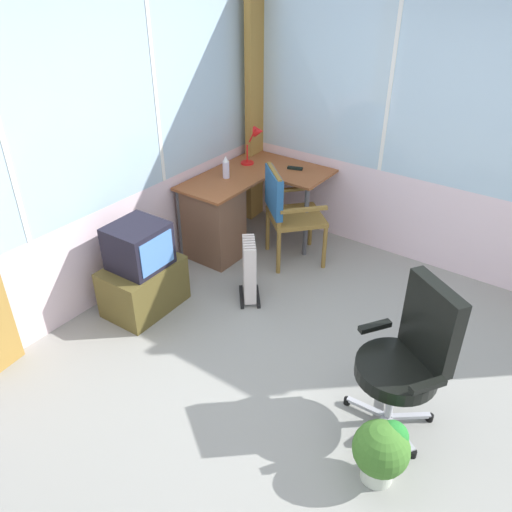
{
  "coord_description": "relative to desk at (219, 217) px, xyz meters",
  "views": [
    {
      "loc": [
        -2.33,
        -1.0,
        2.66
      ],
      "look_at": [
        0.39,
        0.96,
        0.61
      ],
      "focal_mm": 36.32,
      "sensor_mm": 36.0,
      "label": 1
    }
  ],
  "objects": [
    {
      "name": "wooden_armchair",
      "position": [
        0.26,
        -0.56,
        0.19
      ],
      "size": [
        0.68,
        0.68,
        0.93
      ],
      "color": "olive",
      "rests_on": "ground"
    },
    {
      "name": "potted_plant",
      "position": [
        -1.41,
        -2.33,
        -0.17
      ],
      "size": [
        0.32,
        0.32,
        0.41
      ],
      "color": "silver",
      "rests_on": "ground"
    },
    {
      "name": "east_window_panel",
      "position": [
        1.03,
        -1.87,
        0.91
      ],
      "size": [
        0.07,
        4.38,
        2.63
      ],
      "color": "silver",
      "rests_on": "ground"
    },
    {
      "name": "curtain_corner",
      "position": [
        0.9,
        0.22,
        0.86
      ],
      "size": [
        0.29,
        0.09,
        2.53
      ],
      "primitive_type": "cube",
      "rotation": [
        0.0,
        0.0,
        0.07
      ],
      "color": "#A57A36",
      "rests_on": "ground"
    },
    {
      "name": "office_chair",
      "position": [
        -0.94,
        -2.25,
        0.17
      ],
      "size": [
        0.6,
        0.61,
        1.02
      ],
      "color": "#B7B7BF",
      "rests_on": "ground"
    },
    {
      "name": "tv_on_stand",
      "position": [
        -1.05,
        -0.05,
        -0.06
      ],
      "size": [
        0.65,
        0.46,
        0.78
      ],
      "color": "brown",
      "rests_on": "ground"
    },
    {
      "name": "desk_lamp",
      "position": [
        0.66,
        0.04,
        0.58
      ],
      "size": [
        0.23,
        0.2,
        0.38
      ],
      "color": "red",
      "rests_on": "desk"
    },
    {
      "name": "north_window_panel",
      "position": [
        -1.03,
        0.35,
        0.91
      ],
      "size": [
        4.07,
        0.07,
        2.63
      ],
      "color": "silver",
      "rests_on": "ground"
    },
    {
      "name": "ground",
      "position": [
        -1.03,
        -1.87,
        -0.43
      ],
      "size": [
        5.07,
        5.38,
        0.06
      ],
      "primitive_type": "cube",
      "color": "gray"
    },
    {
      "name": "tv_remote",
      "position": [
        0.74,
        -0.37,
        0.34
      ],
      "size": [
        0.09,
        0.16,
        0.02
      ],
      "primitive_type": "cube",
      "rotation": [
        0.0,
        0.0,
        0.32
      ],
      "color": "black",
      "rests_on": "desk"
    },
    {
      "name": "space_heater",
      "position": [
        -0.42,
        -0.67,
        -0.12
      ],
      "size": [
        0.35,
        0.33,
        0.56
      ],
      "color": "silver",
      "rests_on": "ground"
    },
    {
      "name": "desk",
      "position": [
        0.0,
        0.0,
        0.0
      ],
      "size": [
        1.29,
        1.03,
        0.73
      ],
      "color": "brown",
      "rests_on": "ground"
    },
    {
      "name": "spray_bottle",
      "position": [
        0.18,
        0.04,
        0.43
      ],
      "size": [
        0.06,
        0.06,
        0.22
      ],
      "color": "silver",
      "rests_on": "desk"
    }
  ]
}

